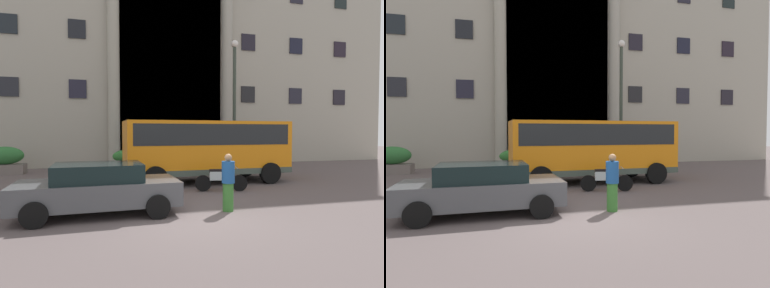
% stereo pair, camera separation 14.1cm
% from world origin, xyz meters
% --- Properties ---
extents(ground_plane, '(80.00, 64.00, 0.12)m').
position_xyz_m(ground_plane, '(0.00, 0.00, -0.06)').
color(ground_plane, '#584C4B').
extents(office_building_facade, '(37.77, 9.62, 22.00)m').
position_xyz_m(office_building_facade, '(0.01, 17.48, 10.99)').
color(office_building_facade, '#A09A8A').
rests_on(office_building_facade, ground_plane).
extents(orange_minibus, '(7.12, 2.83, 2.66)m').
position_xyz_m(orange_minibus, '(2.15, 5.50, 1.60)').
color(orange_minibus, orange).
rests_on(orange_minibus, ground_plane).
extents(bus_stop_sign, '(0.44, 0.08, 2.35)m').
position_xyz_m(bus_stop_sign, '(6.62, 7.33, 1.47)').
color(bus_stop_sign, '#939115').
rests_on(bus_stop_sign, ground_plane).
extents(hedge_planter_entrance_left, '(1.93, 0.92, 1.45)m').
position_xyz_m(hedge_planter_entrance_left, '(-7.23, 10.66, 0.70)').
color(hedge_planter_entrance_left, slate).
rests_on(hedge_planter_entrance_left, ground_plane).
extents(hedge_planter_entrance_right, '(1.90, 0.88, 1.23)m').
position_xyz_m(hedge_planter_entrance_right, '(-0.88, 10.32, 0.59)').
color(hedge_planter_entrance_right, slate).
rests_on(hedge_planter_entrance_right, ground_plane).
extents(parked_compact_extra, '(4.28, 2.15, 1.36)m').
position_xyz_m(parked_compact_extra, '(-2.30, 1.00, 0.71)').
color(parked_compact_extra, '#484A4E').
rests_on(parked_compact_extra, ground_plane).
extents(motorcycle_far_end, '(1.94, 0.67, 0.89)m').
position_xyz_m(motorcycle_far_end, '(1.98, 3.29, 0.46)').
color(motorcycle_far_end, black).
rests_on(motorcycle_far_end, ground_plane).
extents(pedestrian_child_trailing, '(0.36, 0.36, 1.60)m').
position_xyz_m(pedestrian_child_trailing, '(1.18, 0.42, 0.80)').
color(pedestrian_child_trailing, '#336F2C').
rests_on(pedestrian_child_trailing, ground_plane).
extents(lamppost_plaza_centre, '(0.40, 0.40, 7.30)m').
position_xyz_m(lamppost_plaza_centre, '(4.84, 8.87, 4.27)').
color(lamppost_plaza_centre, '#323D33').
rests_on(lamppost_plaza_centre, ground_plane).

